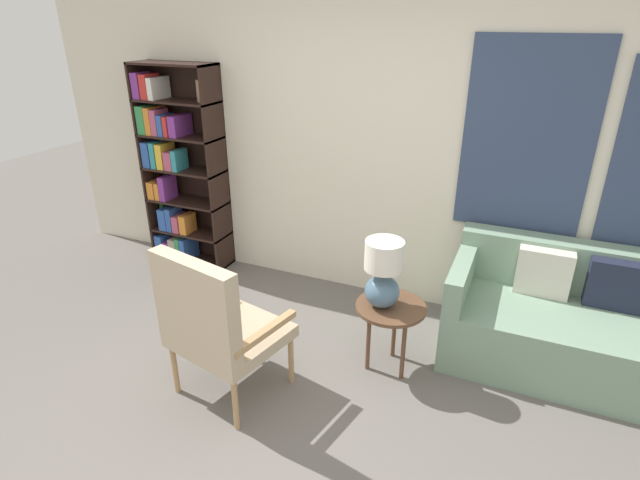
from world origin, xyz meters
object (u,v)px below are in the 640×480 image
(armchair, at_px, (214,322))
(side_table, at_px, (390,313))
(bookshelf, at_px, (176,171))
(table_lamp, at_px, (383,273))
(couch, at_px, (570,324))

(armchair, height_order, side_table, armchair)
(bookshelf, relative_size, table_lamp, 4.03)
(armchair, bearing_deg, side_table, 38.94)
(bookshelf, bearing_deg, table_lamp, -20.40)
(couch, relative_size, side_table, 3.22)
(armchair, height_order, couch, armchair)
(couch, bearing_deg, bookshelf, 175.68)
(table_lamp, bearing_deg, armchair, -140.17)
(bookshelf, relative_size, armchair, 1.83)
(bookshelf, height_order, armchair, bookshelf)
(side_table, bearing_deg, couch, 26.54)
(bookshelf, relative_size, couch, 1.16)
(bookshelf, xyz_separation_m, side_table, (2.34, -0.82, -0.47))
(bookshelf, bearing_deg, side_table, -19.37)
(armchair, distance_m, table_lamp, 1.10)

